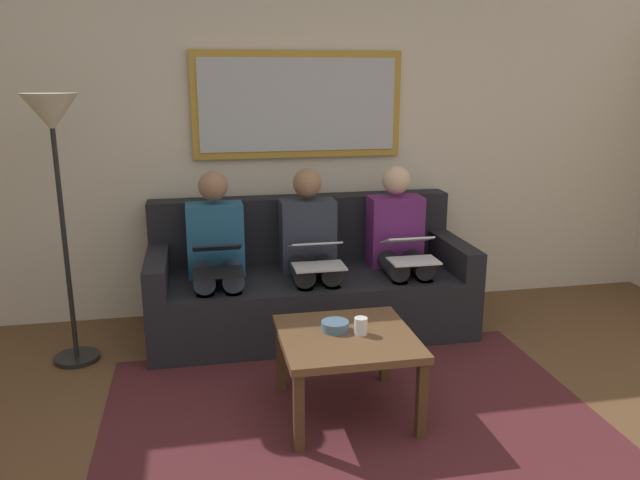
{
  "coord_description": "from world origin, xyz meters",
  "views": [
    {
      "loc": [
        0.75,
        2.05,
        1.76
      ],
      "look_at": [
        0.0,
        -1.7,
        0.75
      ],
      "focal_mm": 35.24,
      "sensor_mm": 36.0,
      "label": 1
    }
  ],
  "objects_px": {
    "coffee_table": "(347,345)",
    "person_right": "(216,252)",
    "laptop_white": "(410,249)",
    "framed_mirror": "(298,105)",
    "bowl": "(335,326)",
    "laptop_silver": "(317,254)",
    "couch": "(309,285)",
    "person_left": "(399,242)",
    "cup": "(361,326)",
    "laptop_black": "(218,259)",
    "standing_lamp": "(54,144)",
    "person_middle": "(310,247)"
  },
  "relations": [
    {
      "from": "couch",
      "to": "coffee_table",
      "type": "height_order",
      "value": "couch"
    },
    {
      "from": "framed_mirror",
      "to": "laptop_black",
      "type": "distance_m",
      "value": 1.31
    },
    {
      "from": "bowl",
      "to": "person_left",
      "type": "distance_m",
      "value": 1.3
    },
    {
      "from": "coffee_table",
      "to": "standing_lamp",
      "type": "height_order",
      "value": "standing_lamp"
    },
    {
      "from": "cup",
      "to": "laptop_white",
      "type": "relative_size",
      "value": 0.26
    },
    {
      "from": "coffee_table",
      "to": "couch",
      "type": "bearing_deg",
      "value": -90.74
    },
    {
      "from": "laptop_white",
      "to": "person_middle",
      "type": "bearing_deg",
      "value": -20.5
    },
    {
      "from": "person_middle",
      "to": "laptop_black",
      "type": "distance_m",
      "value": 0.68
    },
    {
      "from": "bowl",
      "to": "laptop_black",
      "type": "distance_m",
      "value": 1.04
    },
    {
      "from": "coffee_table",
      "to": "person_middle",
      "type": "height_order",
      "value": "person_middle"
    },
    {
      "from": "coffee_table",
      "to": "laptop_white",
      "type": "distance_m",
      "value": 1.15
    },
    {
      "from": "laptop_white",
      "to": "coffee_table",
      "type": "bearing_deg",
      "value": 54.22
    },
    {
      "from": "couch",
      "to": "laptop_white",
      "type": "distance_m",
      "value": 0.78
    },
    {
      "from": "cup",
      "to": "laptop_black",
      "type": "relative_size",
      "value": 0.23
    },
    {
      "from": "framed_mirror",
      "to": "standing_lamp",
      "type": "relative_size",
      "value": 0.92
    },
    {
      "from": "couch",
      "to": "person_left",
      "type": "height_order",
      "value": "person_left"
    },
    {
      "from": "laptop_black",
      "to": "standing_lamp",
      "type": "distance_m",
      "value": 1.17
    },
    {
      "from": "coffee_table",
      "to": "laptop_black",
      "type": "relative_size",
      "value": 1.8
    },
    {
      "from": "person_middle",
      "to": "standing_lamp",
      "type": "distance_m",
      "value": 1.74
    },
    {
      "from": "person_left",
      "to": "laptop_black",
      "type": "xyz_separation_m",
      "value": [
        1.28,
        0.23,
        0.02
      ]
    },
    {
      "from": "framed_mirror",
      "to": "person_left",
      "type": "relative_size",
      "value": 1.34
    },
    {
      "from": "couch",
      "to": "cup",
      "type": "relative_size",
      "value": 24.44
    },
    {
      "from": "coffee_table",
      "to": "standing_lamp",
      "type": "xyz_separation_m",
      "value": [
        1.53,
        -0.95,
        0.98
      ]
    },
    {
      "from": "person_left",
      "to": "laptop_silver",
      "type": "distance_m",
      "value": 0.68
    },
    {
      "from": "bowl",
      "to": "laptop_black",
      "type": "relative_size",
      "value": 0.38
    },
    {
      "from": "cup",
      "to": "laptop_black",
      "type": "height_order",
      "value": "laptop_black"
    },
    {
      "from": "person_left",
      "to": "laptop_black",
      "type": "relative_size",
      "value": 2.94
    },
    {
      "from": "cup",
      "to": "person_left",
      "type": "bearing_deg",
      "value": -116.78
    },
    {
      "from": "laptop_silver",
      "to": "person_left",
      "type": "bearing_deg",
      "value": -159.4
    },
    {
      "from": "couch",
      "to": "laptop_silver",
      "type": "bearing_deg",
      "value": 90.0
    },
    {
      "from": "laptop_white",
      "to": "laptop_silver",
      "type": "relative_size",
      "value": 0.99
    },
    {
      "from": "framed_mirror",
      "to": "person_left",
      "type": "distance_m",
      "value": 1.23
    },
    {
      "from": "coffee_table",
      "to": "framed_mirror",
      "type": "bearing_deg",
      "value": -90.56
    },
    {
      "from": "bowl",
      "to": "laptop_white",
      "type": "bearing_deg",
      "value": -129.88
    },
    {
      "from": "laptop_white",
      "to": "laptop_silver",
      "type": "bearing_deg",
      "value": 0.12
    },
    {
      "from": "cup",
      "to": "laptop_silver",
      "type": "relative_size",
      "value": 0.25
    },
    {
      "from": "couch",
      "to": "laptop_white",
      "type": "xyz_separation_m",
      "value": [
        -0.64,
        0.31,
        0.31
      ]
    },
    {
      "from": "laptop_white",
      "to": "framed_mirror",
      "type": "bearing_deg",
      "value": -47.41
    },
    {
      "from": "standing_lamp",
      "to": "bowl",
      "type": "bearing_deg",
      "value": 149.24
    },
    {
      "from": "bowl",
      "to": "standing_lamp",
      "type": "bearing_deg",
      "value": -30.76
    },
    {
      "from": "cup",
      "to": "person_middle",
      "type": "xyz_separation_m",
      "value": [
        0.06,
        -1.16,
        0.12
      ]
    },
    {
      "from": "coffee_table",
      "to": "person_right",
      "type": "bearing_deg",
      "value": -61.48
    },
    {
      "from": "coffee_table",
      "to": "person_left",
      "type": "distance_m",
      "value": 1.34
    },
    {
      "from": "bowl",
      "to": "laptop_silver",
      "type": "xyz_separation_m",
      "value": [
        -0.06,
        -0.84,
        0.15
      ]
    },
    {
      "from": "framed_mirror",
      "to": "person_middle",
      "type": "height_order",
      "value": "framed_mirror"
    },
    {
      "from": "person_right",
      "to": "standing_lamp",
      "type": "xyz_separation_m",
      "value": [
        0.91,
        0.2,
        0.76
      ]
    },
    {
      "from": "laptop_silver",
      "to": "laptop_black",
      "type": "relative_size",
      "value": 0.92
    },
    {
      "from": "framed_mirror",
      "to": "laptop_silver",
      "type": "distance_m",
      "value": 1.16
    },
    {
      "from": "cup",
      "to": "person_middle",
      "type": "distance_m",
      "value": 1.16
    },
    {
      "from": "couch",
      "to": "person_left",
      "type": "xyz_separation_m",
      "value": [
        -0.64,
        0.07,
        0.3
      ]
    }
  ]
}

